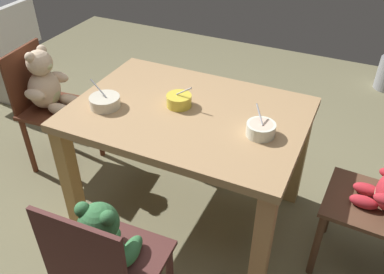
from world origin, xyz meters
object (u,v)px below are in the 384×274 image
(porridge_bowl_cream_near_left, at_px, (105,102))
(porridge_bowl_white_near_right, at_px, (261,129))
(teddy_chair_near_left, at_px, (48,92))
(teddy_chair_near_front, at_px, (106,254))
(dining_table, at_px, (188,130))
(porridge_bowl_yellow_center, at_px, (179,100))

(porridge_bowl_cream_near_left, distance_m, porridge_bowl_white_near_right, 0.81)
(teddy_chair_near_left, distance_m, teddy_chair_near_front, 1.36)
(dining_table, height_order, teddy_chair_near_front, teddy_chair_near_front)
(porridge_bowl_cream_near_left, bearing_deg, teddy_chair_near_left, 161.96)
(porridge_bowl_cream_near_left, height_order, porridge_bowl_yellow_center, porridge_bowl_cream_near_left)
(dining_table, bearing_deg, teddy_chair_near_front, -87.24)
(dining_table, xyz_separation_m, porridge_bowl_yellow_center, (-0.06, 0.02, 0.15))
(porridge_bowl_cream_near_left, bearing_deg, dining_table, 19.78)
(teddy_chair_near_left, xyz_separation_m, porridge_bowl_cream_near_left, (0.60, -0.19, 0.19))
(teddy_chair_near_front, xyz_separation_m, porridge_bowl_white_near_right, (0.36, 0.78, 0.20))
(dining_table, distance_m, porridge_bowl_white_near_right, 0.43)
(teddy_chair_near_front, bearing_deg, porridge_bowl_yellow_center, 4.58)
(teddy_chair_near_left, distance_m, porridge_bowl_cream_near_left, 0.66)
(teddy_chair_near_front, xyz_separation_m, porridge_bowl_cream_near_left, (-0.45, 0.68, 0.20))
(teddy_chair_near_left, relative_size, porridge_bowl_cream_near_left, 5.06)
(dining_table, xyz_separation_m, teddy_chair_near_left, (-1.00, 0.05, -0.03))
(dining_table, height_order, porridge_bowl_cream_near_left, porridge_bowl_cream_near_left)
(teddy_chair_near_left, bearing_deg, dining_table, -7.92)
(dining_table, bearing_deg, porridge_bowl_cream_near_left, -160.22)
(teddy_chair_near_left, bearing_deg, teddy_chair_near_front, -45.06)
(porridge_bowl_cream_near_left, relative_size, porridge_bowl_white_near_right, 1.22)
(porridge_bowl_cream_near_left, xyz_separation_m, porridge_bowl_yellow_center, (0.34, 0.17, 0.00))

